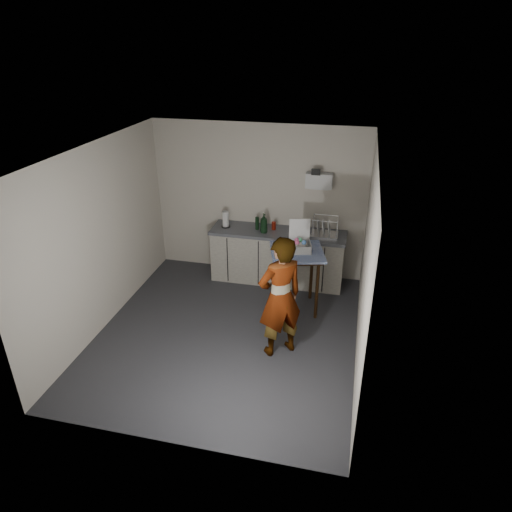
% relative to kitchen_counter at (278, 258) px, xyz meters
% --- Properties ---
extents(ground, '(4.00, 4.00, 0.00)m').
position_rel_kitchen_counter_xyz_m(ground, '(-0.40, -1.70, -0.43)').
color(ground, '#29292E').
rests_on(ground, ground).
extents(wall_back, '(3.60, 0.02, 2.60)m').
position_rel_kitchen_counter_xyz_m(wall_back, '(-0.40, 0.29, 0.87)').
color(wall_back, beige).
rests_on(wall_back, ground).
extents(wall_right, '(0.02, 4.00, 2.60)m').
position_rel_kitchen_counter_xyz_m(wall_right, '(1.39, -1.70, 0.87)').
color(wall_right, beige).
rests_on(wall_right, ground).
extents(wall_left, '(0.02, 4.00, 2.60)m').
position_rel_kitchen_counter_xyz_m(wall_left, '(-2.19, -1.70, 0.87)').
color(wall_left, beige).
rests_on(wall_left, ground).
extents(ceiling, '(3.60, 4.00, 0.01)m').
position_rel_kitchen_counter_xyz_m(ceiling, '(-0.40, -1.70, 2.17)').
color(ceiling, silver).
rests_on(ceiling, wall_back).
extents(kitchen_counter, '(2.24, 0.62, 0.91)m').
position_rel_kitchen_counter_xyz_m(kitchen_counter, '(0.00, 0.00, 0.00)').
color(kitchen_counter, black).
rests_on(kitchen_counter, ground).
extents(wall_shelf, '(0.42, 0.18, 0.37)m').
position_rel_kitchen_counter_xyz_m(wall_shelf, '(0.60, 0.22, 1.32)').
color(wall_shelf, white).
rests_on(wall_shelf, ground).
extents(side_table, '(0.93, 0.93, 0.99)m').
position_rel_kitchen_counter_xyz_m(side_table, '(0.43, -0.82, 0.43)').
color(side_table, '#331B0B').
rests_on(side_table, ground).
extents(standing_man, '(0.73, 0.70, 1.68)m').
position_rel_kitchen_counter_xyz_m(standing_man, '(0.38, -1.93, 0.41)').
color(standing_man, '#B2A593').
rests_on(standing_man, ground).
extents(soap_bottle, '(0.18, 0.18, 0.33)m').
position_rel_kitchen_counter_xyz_m(soap_bottle, '(-0.22, -0.10, 0.65)').
color(soap_bottle, black).
rests_on(soap_bottle, kitchen_counter).
extents(soda_can, '(0.07, 0.07, 0.13)m').
position_rel_kitchen_counter_xyz_m(soda_can, '(-0.09, 0.06, 0.55)').
color(soda_can, red).
rests_on(soda_can, kitchen_counter).
extents(dark_bottle, '(0.06, 0.06, 0.22)m').
position_rel_kitchen_counter_xyz_m(dark_bottle, '(-0.36, 0.01, 0.59)').
color(dark_bottle, black).
rests_on(dark_bottle, kitchen_counter).
extents(paper_towel, '(0.15, 0.15, 0.27)m').
position_rel_kitchen_counter_xyz_m(paper_towel, '(-0.90, -0.01, 0.61)').
color(paper_towel, black).
rests_on(paper_towel, kitchen_counter).
extents(dish_rack, '(0.43, 0.32, 0.30)m').
position_rel_kitchen_counter_xyz_m(dish_rack, '(0.75, 0.03, 0.55)').
color(dish_rack, white).
rests_on(dish_rack, kitchen_counter).
extents(bakery_box, '(0.37, 0.38, 0.43)m').
position_rel_kitchen_counter_xyz_m(bakery_box, '(0.46, -0.78, 0.66)').
color(bakery_box, white).
rests_on(bakery_box, side_table).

